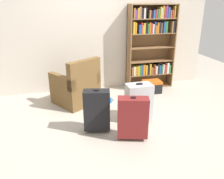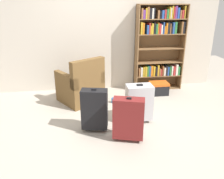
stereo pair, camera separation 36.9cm
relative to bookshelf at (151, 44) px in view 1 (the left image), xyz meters
The scene contains 9 objects.
ground_plane 2.11m from the bookshelf, 128.82° to the right, with size 8.72×8.72×0.00m, color #B2A899.
back_wall 1.22m from the bookshelf, 169.85° to the left, with size 4.98×0.10×2.60m, color beige.
bookshelf is the anchor object (origin of this frame).
armchair 1.92m from the bookshelf, 162.34° to the right, with size 0.97×0.97×0.90m.
mug 1.60m from the bookshelf, 147.70° to the right, with size 0.12×0.08×0.10m.
storage_box 0.94m from the bookshelf, 101.56° to the right, with size 0.38×0.28×0.26m.
suitcase_silver 1.80m from the bookshelf, 118.22° to the right, with size 0.42×0.27×0.65m.
suitcase_black 2.35m from the bookshelf, 132.35° to the right, with size 0.42×0.27×0.69m.
suitcase_dark_red 2.37m from the bookshelf, 118.20° to the right, with size 0.46×0.30×0.66m.
Camera 1 is at (-0.89, -3.29, 1.88)m, focal length 37.06 mm.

